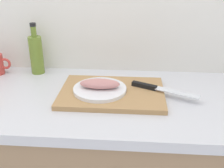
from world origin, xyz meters
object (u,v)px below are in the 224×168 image
Objects in this scene: white_plate at (100,89)px; fish_fillet at (100,84)px; olive_oil_bottle at (36,54)px; cutting_board at (112,93)px; chef_knife at (156,88)px.

white_plate is 1.33× the size of fish_fillet.
white_plate is 0.89× the size of olive_oil_bottle.
white_plate is at bearing 0.00° from fish_fillet.
fish_fillet is (-0.05, -0.01, 0.04)m from cutting_board.
white_plate is 0.81× the size of chef_knife.
olive_oil_bottle is (-0.39, 0.22, 0.09)m from cutting_board.
fish_fillet reaches higher than cutting_board.
white_plate is 0.03m from fish_fillet.
cutting_board is 2.60× the size of fish_fillet.
fish_fillet is at bearing -149.12° from chef_knife.
cutting_board is 1.57× the size of chef_knife.
olive_oil_bottle is at bearing 150.75° from cutting_board.
olive_oil_bottle reaches higher than chef_knife.
chef_knife reaches higher than white_plate.
cutting_board is 1.95× the size of white_plate.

